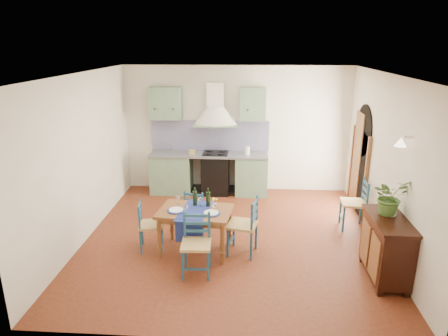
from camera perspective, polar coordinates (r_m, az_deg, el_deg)
The scene contains 13 objects.
floor at distance 7.08m, azimuth 0.98°, elevation -9.97°, with size 5.00×5.00×0.00m, color #4F1E11.
back_wall at distance 8.88m, azimuth -1.30°, elevation 3.07°, with size 5.00×0.96×2.80m.
right_wall at distance 7.18m, azimuth 21.47°, elevation 0.67°, with size 0.26×5.00×2.80m.
left_wall at distance 7.11m, azimuth -19.52°, elevation 1.27°, with size 0.04×5.00×2.80m, color silver.
ceiling at distance 6.29m, azimuth 1.11°, elevation 13.30°, with size 5.00×5.00×0.01m, color silver.
dining_table at distance 6.41m, azimuth -4.12°, elevation -6.71°, with size 1.22×0.94×1.04m.
chair_near at distance 5.92m, azimuth -3.98°, elevation -10.76°, with size 0.44×0.44×0.91m.
chair_far at distance 7.12m, azimuth -3.90°, elevation -6.04°, with size 0.47×0.47×0.82m.
chair_left at distance 6.66m, azimuth -10.64°, elevation -8.03°, with size 0.46×0.46×0.83m.
chair_right at distance 6.41m, azimuth 2.93°, elevation -8.19°, with size 0.53×0.53×0.95m.
chair_spare at distance 7.63m, azimuth 18.27°, elevation -4.83°, with size 0.45×0.45×0.93m.
sideboard at distance 6.21m, azimuth 22.15°, elevation -10.29°, with size 0.50×1.05×0.94m.
potted_plant at distance 6.08m, azimuth 22.60°, elevation -3.78°, with size 0.48×0.41×0.53m, color #3E6428.
Camera 1 is at (0.29, -6.27, 3.28)m, focal length 32.00 mm.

